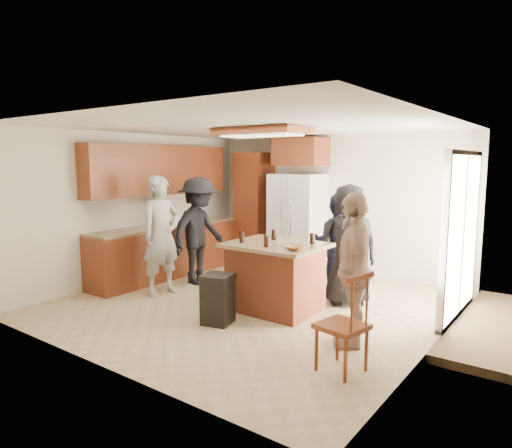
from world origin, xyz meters
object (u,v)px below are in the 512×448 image
Objects in this scene: person_behind_left at (336,243)px; refrigerator at (297,223)px; person_counter at (199,231)px; kitchen_island at (275,276)px; person_front_left at (161,236)px; person_side_right at (353,270)px; person_behind_right at (348,245)px; trash_bin at (218,299)px; spindle_chair at (344,326)px.

refrigerator is (-1.18, 0.78, 0.13)m from person_behind_left.
person_counter is 1.92m from kitchen_island.
person_front_left is 1.42× the size of kitchen_island.
person_side_right is at bearing -48.80° from refrigerator.
person_counter reaches higher than person_behind_right.
person_behind_left reaches higher than trash_bin.
person_front_left is at bearing 177.40° from person_counter.
person_behind_right is 1.73× the size of spindle_chair.
person_behind_left is 1.42m from refrigerator.
trash_bin is (-0.51, -2.23, -0.45)m from person_behind_left.
person_behind_right is (2.50, 1.22, -0.05)m from person_front_left.
person_side_right reaches higher than spindle_chair.
person_behind_left is at bearing -67.08° from person_counter.
person_behind_right is 0.97× the size of person_counter.
person_behind_right is at bearing -57.45° from person_front_left.
person_front_left is 1.92m from kitchen_island.
person_behind_left is at bearing 77.01° from trash_bin.
person_front_left is 3.51m from spindle_chair.
person_behind_right is 1.14m from kitchen_island.
trash_bin is at bearing -131.91° from person_counter.
person_counter is at bearing 7.07° from person_behind_left.
spindle_chair is at bearing -9.06° from trash_bin.
spindle_chair is at bearing -116.87° from person_counter.
person_front_left is 2.67m from refrigerator.
person_behind_right reaches higher than trash_bin.
person_side_right reaches higher than kitchen_island.
refrigerator reaches higher than person_behind_right.
kitchen_island is at bearing -71.91° from person_front_left.
person_behind_right is 2.73× the size of trash_bin.
person_front_left is 2.78m from person_behind_right.
kitchen_island reaches higher than trash_bin.
person_counter is (-2.04, -0.94, 0.12)m from person_behind_left.
refrigerator reaches higher than spindle_chair.
kitchen_island is 2.03× the size of trash_bin.
kitchen_island is (1.82, -0.44, -0.41)m from person_counter.
person_behind_right is 1.34× the size of kitchen_island.
person_side_right is at bearing -85.18° from person_front_left.
person_counter is at bearing -133.28° from person_side_right.
refrigerator reaches higher than person_side_right.
trash_bin is (-0.29, -0.86, -0.16)m from kitchen_island.
spindle_chair is (0.22, -0.68, -0.40)m from person_side_right.
person_counter is (-3.17, 0.91, 0.04)m from person_side_right.
kitchen_island is (-0.22, -1.37, -0.29)m from person_behind_left.
person_front_left is at bearing -109.22° from refrigerator.
trash_bin is at bearing 59.42° from person_behind_left.
refrigerator is at bearing -166.08° from person_side_right.
person_behind_right is at bearing 60.58° from trash_bin.
person_behind_right is at bearing -38.90° from refrigerator.
refrigerator is 4.18m from spindle_chair.
person_counter reaches higher than spindle_chair.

